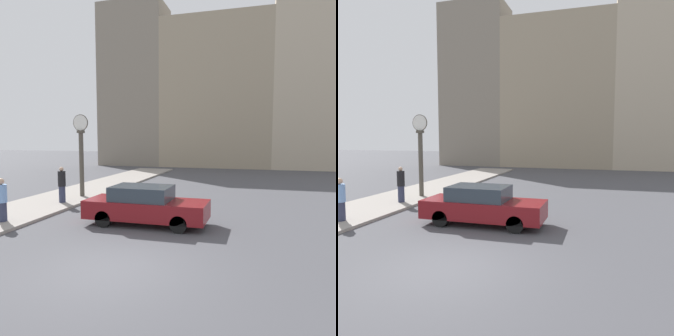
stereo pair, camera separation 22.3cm
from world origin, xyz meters
The scene contains 7 objects.
ground_plane centered at (0.00, 0.00, 0.00)m, with size 120.00×120.00×0.00m, color #47474C.
sidewalk_corner centered at (-6.76, 11.17, 0.06)m, with size 3.58×26.34×0.12m, color gray.
building_row centered at (-0.14, 29.68, 8.59)m, with size 29.67×5.00×18.42m.
sedan_car centered at (-0.66, 4.28, 0.75)m, with size 4.69×1.73×1.50m.
street_clock centered at (-5.87, 8.45, 2.48)m, with size 0.89×0.32×4.46m.
pedestrian_blue_stripe centered at (-6.01, 2.80, 0.95)m, with size 0.40×0.40×1.68m.
pedestrian_black_jacket centered at (-5.91, 6.64, 1.00)m, with size 0.37×0.37×1.77m.
Camera 2 is at (3.77, -7.32, 3.39)m, focal length 35.00 mm.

